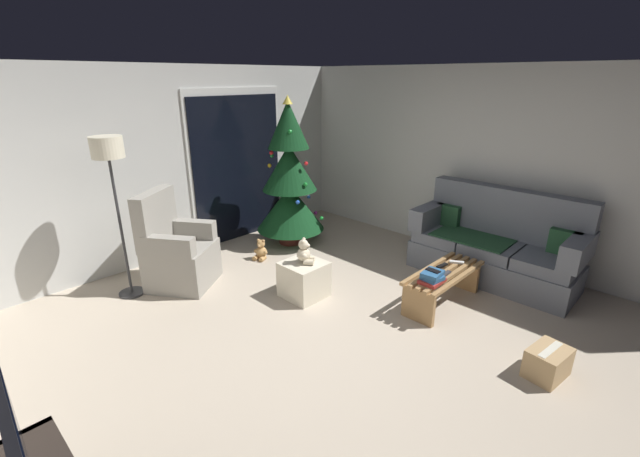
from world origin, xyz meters
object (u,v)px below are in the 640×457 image
Objects in this scene: armchair at (177,252)px; floor_lamp at (110,164)px; cell_phone at (433,270)px; remote_black at (442,266)px; book_stack at (432,277)px; cardboard_box_taped_mid_floor at (548,362)px; remote_white at (457,262)px; couch at (495,246)px; teddy_bear_cream at (305,253)px; christmas_tree at (290,181)px; teddy_bear_honey_by_tree at (261,251)px; coffee_table at (443,282)px; remote_graphite at (446,274)px; ottoman at (304,279)px.

armchair is 0.63× the size of floor_lamp.
remote_black is at bearing 17.45° from cell_phone.
cardboard_box_taped_mid_floor is at bearing -96.72° from book_stack.
remote_white is 3.22m from armchair.
couch is at bearing -3.27° from book_stack.
teddy_bear_cream is at bearing -130.15° from remote_black.
book_stack is at bearing -152.97° from cell_phone.
floor_lamp is (-3.32, 2.77, 1.11)m from couch.
teddy_bear_honey_by_tree is (-0.70, -0.17, -0.81)m from christmas_tree.
coffee_table is at bearing -41.28° from remote_black.
coffee_table is 3.86× the size of teddy_bear_honey_by_tree.
remote_white is 0.55× the size of teddy_bear_honey_by_tree.
remote_black is 3.67m from floor_lamp.
couch reaches higher than remote_graphite.
christmas_tree reaches higher than floor_lamp.
couch is 1.37m from book_stack.
cell_phone is 0.50× the size of teddy_bear_honey_by_tree.
christmas_tree is at bearing 88.63° from coffee_table.
book_stack is at bearing -82.62° from teddy_bear_honey_by_tree.
couch is 7.60× the size of book_stack.
remote_white is at bearing -45.94° from floor_lamp.
armchair is (-1.85, 2.41, 0.00)m from remote_black.
couch is 2.38m from ottoman.
remote_graphite reaches higher than cardboard_box_taped_mid_floor.
ottoman reaches higher than teddy_bear_honey_by_tree.
christmas_tree is 5.41× the size of cardboard_box_taped_mid_floor.
cell_phone is (-0.24, 0.02, 0.11)m from remote_graphite.
floor_lamp reaches higher than couch.
floor_lamp is at bearing 128.89° from cell_phone.
remote_white is at bearing 5.66° from cell_phone.
teddy_bear_honey_by_tree is at bearing -10.18° from floor_lamp.
cell_phone is at bearing 152.33° from remote_white.
couch is 1.10m from remote_graphite.
teddy_bear_cream is at bearing 104.56° from remote_white.
teddy_bear_honey_by_tree is at bearing -166.68° from christmas_tree.
ottoman is at bearing 115.92° from book_stack.
book_stack is 0.58× the size of ottoman.
christmas_tree is at bearing 81.38° from book_stack.
couch is 12.49× the size of remote_black.
teddy_bear_honey_by_tree is 3.58m from cardboard_box_taped_mid_floor.
coffee_table is 1.54m from teddy_bear_cream.
armchair reaches higher than ottoman.
remote_black is 0.09× the size of floor_lamp.
remote_graphite is 0.55× the size of teddy_bear_cream.
teddy_bear_honey_by_tree is at bearing 100.42° from cell_phone.
floor_lamp is (-2.56, 2.65, 1.11)m from remote_white.
teddy_bear_cream is at bearing 115.82° from book_stack.
couch reaches higher than book_stack.
teddy_bear_honey_by_tree is (-1.67, 2.47, -0.28)m from couch.
teddy_bear_honey_by_tree is (1.12, -0.13, -0.28)m from armchair.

